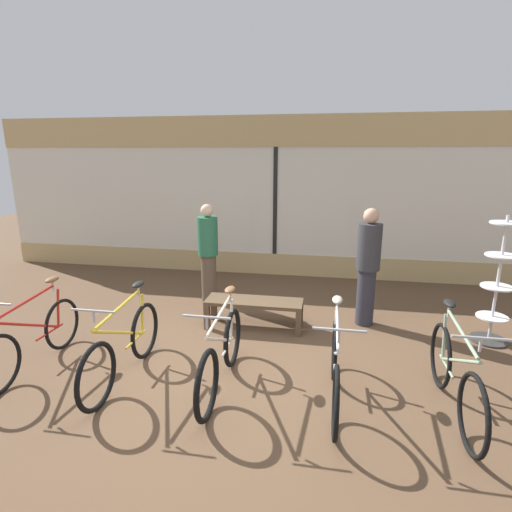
% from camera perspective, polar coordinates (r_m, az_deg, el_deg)
% --- Properties ---
extents(ground_plane, '(24.00, 24.00, 0.00)m').
position_cam_1_polar(ground_plane, '(4.81, -4.06, -16.54)').
color(ground_plane, brown).
extents(shop_back_wall, '(12.00, 0.08, 3.20)m').
position_cam_1_polar(shop_back_wall, '(8.13, 2.79, 8.52)').
color(shop_back_wall, tan).
rests_on(shop_back_wall, ground_plane).
extents(bicycle_far_left, '(0.46, 1.72, 1.01)m').
position_cam_1_polar(bicycle_far_left, '(5.44, -29.15, -10.18)').
color(bicycle_far_left, black).
rests_on(bicycle_far_left, ground_plane).
extents(bicycle_left, '(0.46, 1.76, 1.03)m').
position_cam_1_polar(bicycle_left, '(4.79, -18.34, -12.26)').
color(bicycle_left, black).
rests_on(bicycle_left, ground_plane).
extents(bicycle_center, '(0.46, 1.72, 1.03)m').
position_cam_1_polar(bicycle_center, '(4.42, -4.96, -13.93)').
color(bicycle_center, black).
rests_on(bicycle_center, ground_plane).
extents(bicycle_right, '(0.46, 1.66, 1.02)m').
position_cam_1_polar(bicycle_right, '(4.25, 11.24, -15.44)').
color(bicycle_right, black).
rests_on(bicycle_right, ground_plane).
extents(bicycle_far_right, '(0.46, 1.73, 1.03)m').
position_cam_1_polar(bicycle_far_right, '(4.45, 26.51, -15.11)').
color(bicycle_far_right, black).
rests_on(bicycle_far_right, ground_plane).
extents(accessory_rack, '(0.48, 0.48, 1.72)m').
position_cam_1_polar(accessory_rack, '(6.16, 31.09, -4.38)').
color(accessory_rack, '#333333').
rests_on(accessory_rack, ground_plane).
extents(display_bench, '(1.40, 0.44, 0.42)m').
position_cam_1_polar(display_bench, '(5.83, -0.27, -7.00)').
color(display_bench, brown).
rests_on(display_bench, ground_plane).
extents(customer_near_rack, '(0.46, 0.46, 1.74)m').
position_cam_1_polar(customer_near_rack, '(5.98, 15.68, -1.22)').
color(customer_near_rack, '#2D2D38').
rests_on(customer_near_rack, ground_plane).
extents(customer_by_window, '(0.40, 0.40, 1.67)m').
position_cam_1_polar(customer_by_window, '(6.77, -6.86, 0.69)').
color(customer_by_window, brown).
rests_on(customer_by_window, ground_plane).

